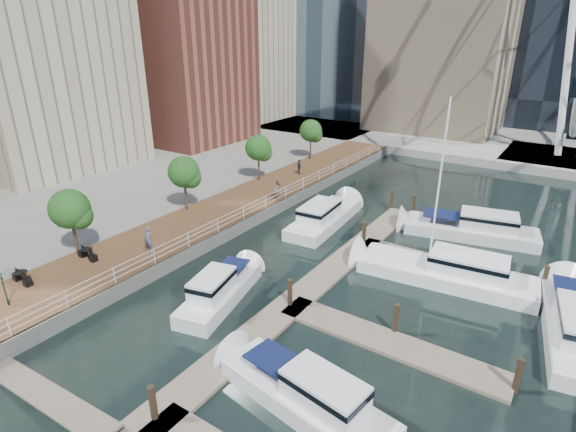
{
  "coord_description": "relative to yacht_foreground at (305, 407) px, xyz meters",
  "views": [
    {
      "loc": [
        15.27,
        -10.5,
        14.8
      ],
      "look_at": [
        -0.8,
        13.47,
        3.0
      ],
      "focal_mm": 28.0,
      "sensor_mm": 36.0,
      "label": 1
    }
  ],
  "objects": [
    {
      "name": "seawall",
      "position": [
        -13.74,
        12.95,
        0.5
      ],
      "size": [
        0.25,
        60.0,
        1.0
      ],
      "primitive_type": "cube",
      "color": "#595954",
      "rests_on": "ground"
    },
    {
      "name": "pedestrian_near",
      "position": [
        -15.42,
        4.84,
        1.94
      ],
      "size": [
        0.73,
        0.52,
        1.89
      ],
      "primitive_type": "imported",
      "rotation": [
        0.0,
        0.0,
        0.1
      ],
      "color": "#53586F",
      "rests_on": "boardwalk"
    },
    {
      "name": "pier",
      "position": [
        6.26,
        49.95,
        0.5
      ],
      "size": [
        14.0,
        12.0,
        1.0
      ],
      "primitive_type": "cube",
      "color": "gray",
      "rests_on": "ground"
    },
    {
      "name": "pedestrian_mid",
      "position": [
        -14.24,
        18.2,
        1.94
      ],
      "size": [
        1.08,
        1.15,
        1.88
      ],
      "primitive_type": "imported",
      "rotation": [
        0.0,
        0.0,
        -2.1
      ],
      "color": "#8A6D60",
      "rests_on": "boardwalk"
    },
    {
      "name": "land_inland",
      "position": [
        -43.74,
        12.95,
        0.5
      ],
      "size": [
        48.0,
        90.0,
        1.0
      ],
      "primitive_type": "cube",
      "color": "gray",
      "rests_on": "ground"
    },
    {
      "name": "railing",
      "position": [
        -13.84,
        12.95,
        1.52
      ],
      "size": [
        0.1,
        60.0,
        1.05
      ],
      "primitive_type": null,
      "color": "white",
      "rests_on": "boardwalk"
    },
    {
      "name": "yacht_foreground",
      "position": [
        0.0,
        0.0,
        0.0
      ],
      "size": [
        9.19,
        3.69,
        2.15
      ],
      "primitive_type": null,
      "rotation": [
        0.0,
        0.0,
        1.42
      ],
      "color": "silver",
      "rests_on": "ground"
    },
    {
      "name": "moored_yachts",
      "position": [
        0.8,
        12.17,
        0.0
      ],
      "size": [
        22.33,
        37.8,
        11.5
      ],
      "color": "white",
      "rests_on": "ground"
    },
    {
      "name": "street_trees",
      "position": [
        -19.14,
        11.95,
        4.29
      ],
      "size": [
        2.6,
        42.6,
        4.6
      ],
      "color": "#3F2B1C",
      "rests_on": "ground"
    },
    {
      "name": "midrise_condos",
      "position": [
        -41.31,
        24.77,
        13.42
      ],
      "size": [
        19.0,
        67.0,
        28.0
      ],
      "color": "#BCAD8E",
      "rests_on": "ground"
    },
    {
      "name": "pedestrian_far",
      "position": [
        -16.8,
        25.88,
        1.79
      ],
      "size": [
        0.98,
        0.87,
        1.59
      ],
      "primitive_type": "imported",
      "rotation": [
        0.0,
        0.0,
        2.5
      ],
      "color": "#2F353B",
      "rests_on": "boardwalk"
    },
    {
      "name": "ground",
      "position": [
        -7.74,
        -2.05,
        0.0
      ],
      "size": [
        520.0,
        520.0,
        0.0
      ],
      "primitive_type": "plane",
      "color": "black",
      "rests_on": "ground"
    },
    {
      "name": "floating_docks",
      "position": [
        0.23,
        7.93,
        0.49
      ],
      "size": [
        16.0,
        34.0,
        2.6
      ],
      "color": "#6D6051",
      "rests_on": "ground"
    },
    {
      "name": "boardwalk",
      "position": [
        -16.74,
        12.95,
        0.5
      ],
      "size": [
        6.0,
        60.0,
        1.0
      ],
      "primitive_type": "cube",
      "color": "brown",
      "rests_on": "ground"
    },
    {
      "name": "land_far",
      "position": [
        -7.74,
        99.95,
        0.5
      ],
      "size": [
        200.0,
        114.0,
        1.0
      ],
      "primitive_type": "cube",
      "color": "gray",
      "rests_on": "ground"
    }
  ]
}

